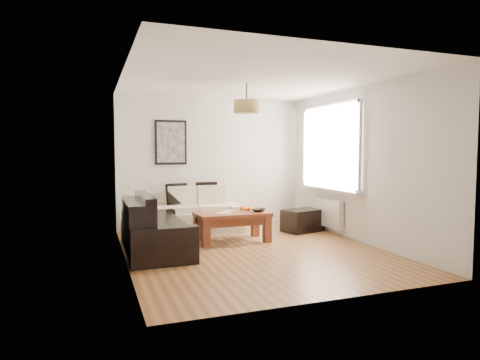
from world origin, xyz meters
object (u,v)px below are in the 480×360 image
object	(u,v)px
sofa_leather	(155,226)
ottoman	(303,220)
loveseat_cream	(198,211)
coffee_table	(232,227)

from	to	relation	value
sofa_leather	ottoman	bearing A→B (deg)	-77.25
loveseat_cream	sofa_leather	world-z (taller)	same
loveseat_cream	ottoman	world-z (taller)	loveseat_cream
loveseat_cream	coffee_table	size ratio (longest dim) A/B	1.31
loveseat_cream	sofa_leather	bearing A→B (deg)	-121.10
coffee_table	ottoman	world-z (taller)	coffee_table
sofa_leather	ottoman	size ratio (longest dim) A/B	2.49
sofa_leather	ottoman	xyz separation A→B (m)	(2.88, 0.66, -0.19)
coffee_table	ottoman	bearing A→B (deg)	13.82
sofa_leather	loveseat_cream	bearing A→B (deg)	-36.75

